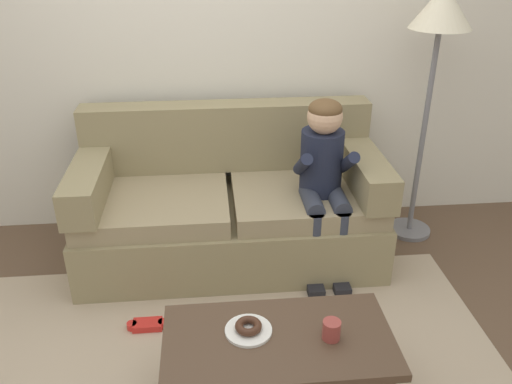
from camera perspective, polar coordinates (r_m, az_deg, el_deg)
ground at (r=2.98m, az=-4.19°, el=-15.44°), size 10.00×10.00×0.00m
wall_back at (r=3.65m, az=-5.65°, el=17.30°), size 8.00×0.10×2.80m
area_rug at (r=2.80m, az=-4.03°, el=-18.80°), size 2.91×1.84×0.01m
couch at (r=3.48m, az=-2.79°, el=-1.59°), size 1.91×0.90×0.95m
coffee_table at (r=2.43m, az=2.44°, el=-16.10°), size 1.01×0.53×0.39m
person_child at (r=3.22m, az=7.32°, el=2.20°), size 0.34×0.58×1.10m
plate at (r=2.42m, az=-0.80°, el=-14.66°), size 0.21×0.21×0.01m
donut at (r=2.40m, az=-0.80°, el=-14.22°), size 0.16×0.16×0.04m
mug at (r=2.39m, az=8.13°, el=-14.47°), size 0.08×0.08×0.09m
toy_controller at (r=3.07m, az=-11.56°, el=-13.90°), size 0.23×0.09×0.05m
floor_lamp at (r=3.54m, az=19.11°, el=16.18°), size 0.38×0.38×1.70m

